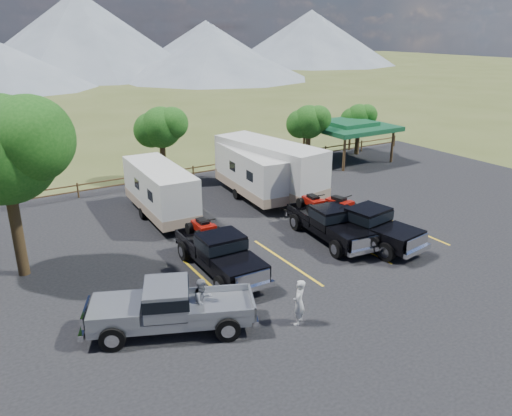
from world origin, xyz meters
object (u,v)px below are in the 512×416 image
rig_left (219,251)px  pickup_silver (172,307)px  rig_center (329,221)px  pavilion (348,126)px  person_a (299,302)px  rig_right (364,223)px  trailer_left (160,191)px  person_b (203,301)px  trailer_right (269,168)px  trailer_center (254,173)px  tree_big_nw (1,150)px

rig_left → pickup_silver: size_ratio=0.96×
rig_left → rig_center: (6.42, 0.24, -0.01)m
pavilion → person_a: pavilion is taller
rig_right → pickup_silver: bearing=-176.7°
pavilion → pickup_silver: pavilion is taller
pickup_silver → rig_left: bearing=155.6°
trailer_left → person_b: bearing=-101.3°
person_a → person_b: bearing=-68.0°
pavilion → person_b: pavilion is taller
rig_left → pickup_silver: rig_left is taller
rig_right → person_b: size_ratio=3.70×
pavilion → trailer_left: size_ratio=0.73×
trailer_right → person_a: bearing=-127.8°
rig_center → person_a: (-5.91, -5.51, -0.08)m
pavilion → rig_right: size_ratio=0.97×
rig_center → rig_right: rig_right is taller
rig_right → trailer_center: trailer_center is taller
pavilion → rig_center: (-11.62, -11.93, -1.79)m
rig_right → person_a: 8.37m
person_b → rig_center: bearing=4.2°
tree_big_nw → trailer_right: size_ratio=0.78×
tree_big_nw → pickup_silver: bearing=-62.1°
rig_left → trailer_right: 10.75m
trailer_right → person_b: trailer_right is taller
rig_center → person_b: bearing=-152.0°
trailer_left → pickup_silver: trailer_left is taller
tree_big_nw → person_a: bearing=-49.7°
pavilion → rig_right: bearing=-128.4°
pavilion → trailer_right: trailer_right is taller
trailer_right → person_b: size_ratio=5.81×
rig_left → rig_center: size_ratio=0.99×
rig_left → trailer_right: trailer_right is taller
pavilion → rig_center: bearing=-134.2°
pavilion → trailer_center: size_ratio=0.70×
trailer_center → rig_center: bearing=-86.1°
rig_right → trailer_left: trailer_left is taller
rig_center → rig_right: 1.70m
trailer_left → trailer_right: 7.29m
trailer_left → trailer_center: bearing=4.2°
trailer_left → person_b: trailer_left is taller
tree_big_nw → pavilion: tree_big_nw is taller
trailer_center → trailer_right: size_ratio=0.87×
tree_big_nw → rig_left: (7.51, -4.20, -4.59)m
tree_big_nw → person_a: (8.02, -9.47, -4.68)m
trailer_right → person_a: 14.70m
pavilion → person_a: size_ratio=3.54×
rig_left → trailer_left: size_ratio=0.71×
pavilion → person_b: size_ratio=3.57×
pickup_silver → person_a: bearing=86.9°
rig_right → person_a: bearing=-157.2°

